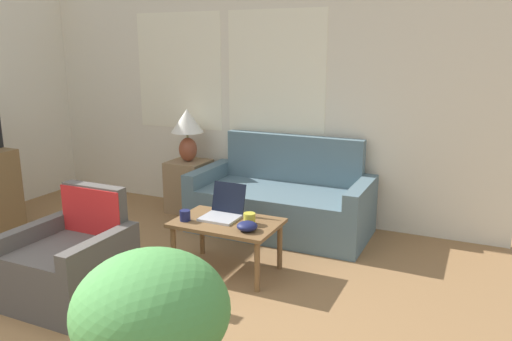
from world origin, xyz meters
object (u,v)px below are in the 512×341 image
cup_yellow (185,216)px  armchair (74,265)px  couch (282,203)px  snack_bowl (247,226)px  coffee_table (227,228)px  table_lamp (187,128)px  potted_plant (152,314)px  laptop (223,210)px  cup_navy (249,219)px

cup_yellow → armchair: bearing=-123.2°
couch → snack_bowl: size_ratio=10.92×
couch → coffee_table: 1.11m
table_lamp → potted_plant: (1.59, -2.84, -0.41)m
laptop → cup_yellow: (-0.24, -0.21, -0.02)m
cup_yellow → snack_bowl: 0.56m
armchair → table_lamp: table_lamp is taller
potted_plant → cup_yellow: bearing=117.2°
coffee_table → snack_bowl: snack_bowl is taller
cup_navy → snack_bowl: 0.15m
couch → armchair: 2.16m
armchair → table_lamp: 2.25m
coffee_table → laptop: size_ratio=2.63×
couch → snack_bowl: couch is taller
laptop → snack_bowl: 0.38m
laptop → potted_plant: bearing=-72.9°
armchair → table_lamp: bearing=99.1°
armchair → snack_bowl: bearing=35.7°
coffee_table → cup_navy: size_ratio=8.91×
armchair → cup_navy: size_ratio=8.42×
coffee_table → table_lamp: bearing=132.9°
couch → table_lamp: 1.37m
cup_navy → snack_bowl: cup_navy is taller
table_lamp → snack_bowl: 2.00m
laptop → couch: bearing=83.3°
coffee_table → potted_plant: bearing=-74.6°
couch → cup_navy: size_ratio=18.46×
laptop → potted_plant: potted_plant is taller
table_lamp → snack_bowl: bearing=-44.3°
cup_navy → laptop: bearing=167.2°
table_lamp → coffee_table: bearing=-47.1°
laptop → cup_yellow: size_ratio=3.69×
coffee_table → potted_plant: 1.68m
couch → cup_yellow: size_ratio=20.09×
couch → table_lamp: (-1.19, 0.12, 0.67)m
snack_bowl → couch: bearing=99.2°
couch → armchair: couch is taller
coffee_table → couch: bearing=87.7°
couch → armchair: (-0.85, -1.99, -0.02)m
potted_plant → coffee_table: bearing=105.4°
table_lamp → armchair: bearing=-80.9°
cup_yellow → snack_bowl: (0.56, 0.01, -0.01)m
armchair → coffee_table: 1.20m
table_lamp → cup_yellow: 1.66m
potted_plant → cup_navy: bearing=98.7°
laptop → cup_navy: (0.27, -0.06, -0.01)m
table_lamp → laptop: (1.07, -1.15, -0.46)m
table_lamp → potted_plant: table_lamp is taller
cup_yellow → potted_plant: size_ratio=0.10×
couch → snack_bowl: 1.26m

